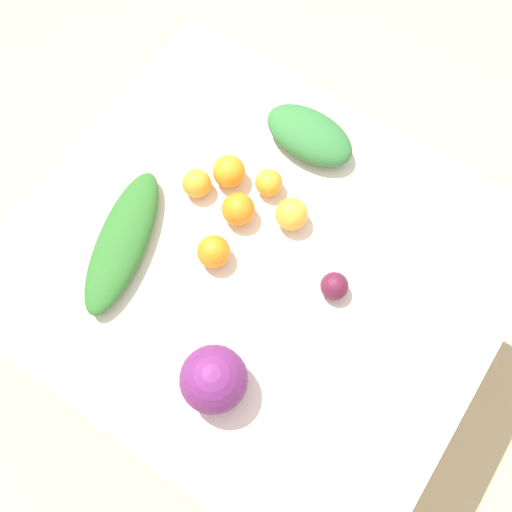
{
  "coord_description": "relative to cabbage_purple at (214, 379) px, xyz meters",
  "views": [
    {
      "loc": [
        -0.29,
        0.42,
        2.04
      ],
      "look_at": [
        0.0,
        0.0,
        0.76
      ],
      "focal_mm": 40.0,
      "sensor_mm": 36.0,
      "label": 1
    }
  ],
  "objects": [
    {
      "name": "orange_0",
      "position": [
        0.2,
        -0.37,
        -0.03
      ],
      "size": [
        0.08,
        0.08,
        0.08
      ],
      "primitive_type": "sphere",
      "color": "orange",
      "rests_on": "dining_table"
    },
    {
      "name": "beet_root",
      "position": [
        -0.1,
        -0.34,
        -0.04
      ],
      "size": [
        0.07,
        0.07,
        0.07
      ],
      "primitive_type": "sphere",
      "color": "#5B1933",
      "rests_on": "dining_table"
    },
    {
      "name": "orange_1",
      "position": [
        0.33,
        -0.37,
        -0.04
      ],
      "size": [
        0.07,
        0.07,
        0.07
      ],
      "primitive_type": "sphere",
      "color": "orange",
      "rests_on": "dining_table"
    },
    {
      "name": "orange_5",
      "position": [
        0.28,
        -0.45,
        -0.03
      ],
      "size": [
        0.08,
        0.08,
        0.08
      ],
      "primitive_type": "sphere",
      "color": "orange",
      "rests_on": "dining_table"
    },
    {
      "name": "dining_table",
      "position": [
        0.1,
        -0.3,
        -0.17
      ],
      "size": [
        1.18,
        1.04,
        0.74
      ],
      "color": "silver",
      "rests_on": "ground_plane"
    },
    {
      "name": "orange_2",
      "position": [
        0.18,
        -0.25,
        -0.03
      ],
      "size": [
        0.08,
        0.08,
        0.08
      ],
      "primitive_type": "sphere",
      "color": "orange",
      "rests_on": "dining_table"
    },
    {
      "name": "greens_bunch_chard",
      "position": [
        0.38,
        -0.15,
        -0.04
      ],
      "size": [
        0.24,
        0.41,
        0.07
      ],
      "primitive_type": "ellipsoid",
      "rotation": [
        0.0,
        0.0,
        1.89
      ],
      "color": "#2D6B28",
      "rests_on": "dining_table"
    },
    {
      "name": "ground_plane",
      "position": [
        0.1,
        -0.3,
        -0.82
      ],
      "size": [
        8.0,
        8.0,
        0.0
      ],
      "primitive_type": "plane",
      "color": "#C6B289"
    },
    {
      "name": "greens_bunch_scallion",
      "position": [
        0.17,
        -0.65,
        -0.03
      ],
      "size": [
        0.25,
        0.15,
        0.08
      ],
      "primitive_type": "ellipsoid",
      "rotation": [
        0.0,
        0.0,
        6.26
      ],
      "color": "#337538",
      "rests_on": "dining_table"
    },
    {
      "name": "orange_4",
      "position": [
        0.08,
        -0.44,
        -0.03
      ],
      "size": [
        0.08,
        0.08,
        0.08
      ],
      "primitive_type": "sphere",
      "color": "#F9A833",
      "rests_on": "dining_table"
    },
    {
      "name": "cabbage_purple",
      "position": [
        0.0,
        0.0,
        0.0
      ],
      "size": [
        0.15,
        0.15,
        0.15
      ],
      "primitive_type": "sphere",
      "color": "#6B2366",
      "rests_on": "dining_table"
    },
    {
      "name": "orange_3",
      "position": [
        0.18,
        -0.48,
        -0.04
      ],
      "size": [
        0.07,
        0.07,
        0.07
      ],
      "primitive_type": "sphere",
      "color": "orange",
      "rests_on": "dining_table"
    }
  ]
}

